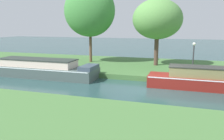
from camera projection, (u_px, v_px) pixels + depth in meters
name	position (u px, v px, depth m)	size (l,w,h in m)	color
ground_plane	(156.00, 90.00, 15.20)	(120.00, 120.00, 0.00)	#284747
riverbank_far	(165.00, 68.00, 21.72)	(72.00, 10.00, 0.40)	#436E38
maroon_barge	(201.00, 79.00, 15.39)	(6.77, 1.83, 1.50)	maroon
slate_narrowboat	(41.00, 69.00, 19.02)	(9.54, 2.37, 1.47)	#455451
willow_tree_left	(89.00, 11.00, 23.11)	(5.29, 3.71, 7.77)	brown
willow_tree_centre	(157.00, 19.00, 21.40)	(4.62, 4.40, 6.19)	#4F382E
lamp_post	(193.00, 54.00, 17.80)	(0.24, 0.24, 2.48)	#333338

